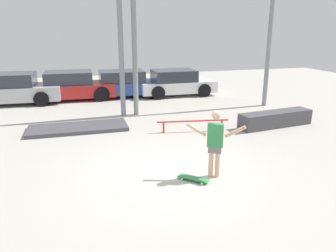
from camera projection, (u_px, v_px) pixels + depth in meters
The scene contains 12 objects.
ground_plane at pixel (170, 173), 8.07m from camera, with size 36.00×36.00×0.00m, color #B2ADA3.
skateboarder at pixel (215, 140), 7.61m from camera, with size 1.27×0.70×1.63m.
skateboard at pixel (194, 178), 7.62m from camera, with size 0.69×0.66×0.08m.
grind_box at pixel (275, 119), 11.80m from camera, with size 2.85×0.64×0.54m, color #47474C.
manual_pad at pixel (78, 128), 11.45m from camera, with size 3.39×1.34×0.13m, color #47474C.
grind_rail at pixel (193, 123), 11.20m from camera, with size 2.46×0.44×0.40m.
canopy_support_left at pixel (37, 33), 11.62m from camera, with size 6.16×0.20×5.15m.
canopy_support_right at pixel (206, 32), 13.35m from camera, with size 6.16×0.20×5.15m.
parked_car_silver at pixel (11, 89), 15.24m from camera, with size 4.42×2.16×1.42m.
parked_car_red at pixel (72, 86), 16.19m from camera, with size 4.10×2.06×1.39m.
parked_car_blue at pixel (124, 84), 16.89m from camera, with size 4.06×2.02×1.34m.
parked_car_white at pixel (176, 83), 17.25m from camera, with size 3.97×2.00×1.33m.
Camera 1 is at (-2.11, -7.09, 3.42)m, focal length 35.00 mm.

